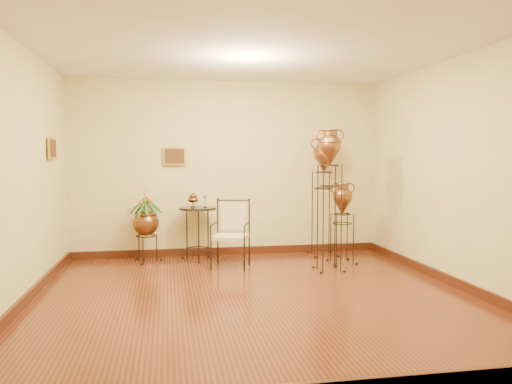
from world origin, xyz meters
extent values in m
plane|color=maroon|center=(0.00, 0.00, 0.00)|extent=(5.00, 5.00, 0.00)
cube|color=#431B0F|center=(0.00, 2.48, 0.06)|extent=(5.00, 0.04, 0.12)
cube|color=#431B0F|center=(-2.48, 0.00, 0.06)|extent=(0.04, 5.00, 0.12)
cube|color=#431B0F|center=(2.48, 0.00, 0.06)|extent=(0.04, 5.00, 0.12)
cube|color=gold|center=(-0.85, 2.46, 1.60)|extent=(0.36, 0.03, 0.29)
cube|color=gold|center=(-2.46, 1.45, 1.70)|extent=(0.03, 0.36, 0.29)
cube|color=beige|center=(-0.08, 1.50, 0.44)|extent=(0.59, 0.56, 0.05)
cube|color=beige|center=(-0.08, 1.50, 0.72)|extent=(0.35, 0.14, 0.38)
cylinder|color=black|center=(-0.51, 2.15, 0.80)|extent=(0.56, 0.56, 0.02)
camera|label=1|loc=(-0.97, -5.52, 1.58)|focal=35.00mm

